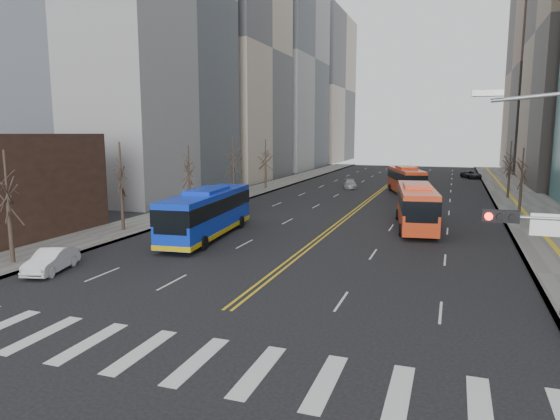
# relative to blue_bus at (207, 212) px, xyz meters

# --- Properties ---
(ground) EXTENTS (220.00, 220.00, 0.00)m
(ground) POSITION_rel_blue_bus_xyz_m (8.42, -19.39, -2.00)
(ground) COLOR black
(sidewalk_right) EXTENTS (7.00, 130.00, 0.15)m
(sidewalk_right) POSITION_rel_blue_bus_xyz_m (25.92, 25.61, -1.93)
(sidewalk_right) COLOR slate
(sidewalk_right) RESTS_ON ground
(sidewalk_left) EXTENTS (5.00, 130.00, 0.15)m
(sidewalk_left) POSITION_rel_blue_bus_xyz_m (-8.08, 25.61, -1.93)
(sidewalk_left) COLOR slate
(sidewalk_left) RESTS_ON ground
(crosswalk) EXTENTS (26.70, 4.00, 0.01)m
(crosswalk) POSITION_rel_blue_bus_xyz_m (8.42, -19.39, -2.00)
(crosswalk) COLOR silver
(crosswalk) RESTS_ON ground
(centerline) EXTENTS (0.55, 100.00, 0.01)m
(centerline) POSITION_rel_blue_bus_xyz_m (8.42, 35.61, -2.00)
(centerline) COLOR gold
(centerline) RESTS_ON ground
(office_towers) EXTENTS (83.00, 134.00, 58.00)m
(office_towers) POSITION_rel_blue_bus_xyz_m (8.54, 49.12, 21.92)
(office_towers) COLOR gray
(office_towers) RESTS_ON ground
(street_trees) EXTENTS (35.20, 47.20, 7.60)m
(street_trees) POSITION_rel_blue_bus_xyz_m (1.24, 15.16, 2.87)
(street_trees) COLOR black
(street_trees) RESTS_ON ground
(blue_bus) EXTENTS (4.14, 13.42, 3.82)m
(blue_bus) POSITION_rel_blue_bus_xyz_m (0.00, 0.00, 0.00)
(blue_bus) COLOR #0E34D9
(blue_bus) RESTS_ON ground
(red_bus_near) EXTENTS (4.42, 12.33, 3.80)m
(red_bus_near) POSITION_rel_blue_bus_xyz_m (15.08, 9.28, 0.11)
(red_bus_near) COLOR red
(red_bus_near) RESTS_ON ground
(red_bus_far) EXTENTS (6.05, 11.98, 3.70)m
(red_bus_far) POSITION_rel_blue_bus_xyz_m (12.09, 32.73, 0.05)
(red_bus_far) COLOR red
(red_bus_far) RESTS_ON ground
(car_white) EXTENTS (2.46, 4.45, 1.39)m
(car_white) POSITION_rel_blue_bus_xyz_m (-4.06, -11.90, -1.31)
(car_white) COLOR silver
(car_white) RESTS_ON ground
(car_dark_mid) EXTENTS (1.76, 3.91, 1.30)m
(car_dark_mid) POSITION_rel_blue_bus_xyz_m (15.51, 14.74, -1.35)
(car_dark_mid) COLOR black
(car_dark_mid) RESTS_ON ground
(car_silver) EXTENTS (2.76, 4.64, 1.26)m
(car_silver) POSITION_rel_blue_bus_xyz_m (3.74, 37.55, -1.37)
(car_silver) COLOR gray
(car_silver) RESTS_ON ground
(car_dark_far) EXTENTS (3.93, 5.30, 1.34)m
(car_dark_far) POSITION_rel_blue_bus_xyz_m (20.92, 60.32, -1.33)
(car_dark_far) COLOR black
(car_dark_far) RESTS_ON ground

